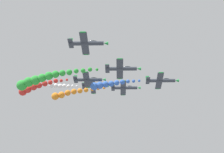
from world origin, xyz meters
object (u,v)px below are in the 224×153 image
object	(u,v)px
airplane_lead	(161,81)
airplane_left_inner	(125,88)
airplane_left_outer	(89,80)
airplane_right_outer	(94,86)
airplane_right_inner	(122,69)
airplane_trailing	(87,43)

from	to	relation	value
airplane_lead	airplane_left_inner	xyz separation A→B (m)	(-11.71, -11.23, 0.80)
airplane_left_outer	airplane_right_outer	bearing A→B (deg)	179.32
airplane_right_inner	airplane_right_outer	xyz separation A→B (m)	(-30.83, -10.29, 3.24)
airplane_right_outer	airplane_trailing	world-z (taller)	airplane_right_outer
airplane_left_inner	airplane_right_outer	bearing A→B (deg)	-130.52
airplane_left_outer	airplane_right_outer	xyz separation A→B (m)	(-20.90, 0.25, 3.57)
airplane_right_inner	airplane_right_outer	world-z (taller)	airplane_right_outer
airplane_left_inner	airplane_left_outer	bearing A→B (deg)	-46.95
airplane_right_inner	airplane_right_outer	distance (m)	32.66
airplane_left_inner	airplane_right_outer	distance (m)	15.58
airplane_lead	airplane_right_outer	bearing A→B (deg)	-133.44
airplane_right_outer	airplane_lead	bearing A→B (deg)	46.56
airplane_lead	airplane_right_inner	bearing A→B (deg)	-53.50
airplane_lead	airplane_trailing	bearing A→B (deg)	-46.16
airplane_left_outer	airplane_right_inner	bearing A→B (deg)	46.73
airplane_right_outer	airplane_right_inner	bearing A→B (deg)	18.46
airplane_right_inner	airplane_left_outer	size ratio (longest dim) A/B	1.00
airplane_left_inner	airplane_trailing	bearing A→B (deg)	-17.67
airplane_right_inner	airplane_trailing	bearing A→B (deg)	-38.34
airplane_left_inner	airplane_trailing	world-z (taller)	airplane_trailing
airplane_left_outer	airplane_trailing	world-z (taller)	airplane_trailing
airplane_right_inner	airplane_trailing	world-z (taller)	airplane_trailing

